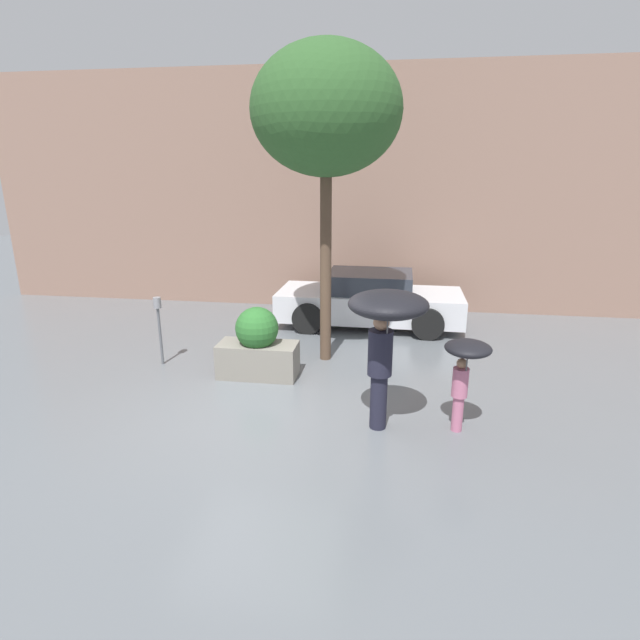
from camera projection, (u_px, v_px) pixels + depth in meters
The scene contains 8 objects.
ground_plane at pixel (258, 415), 7.52m from camera, with size 40.00×40.00×0.00m, color slate.
building_facade at pixel (321, 192), 12.82m from camera, with size 18.00×0.30×6.00m.
planter_box at pixel (258, 346), 8.79m from camera, with size 1.40×0.75×1.27m.
person_adult at pixel (386, 321), 6.60m from camera, with size 1.06×1.06×2.03m.
person_child at pixel (465, 362), 6.72m from camera, with size 0.62×0.62×1.37m.
parked_car_near at pixel (370, 300), 11.73m from camera, with size 4.29×1.98×1.28m.
street_tree at pixel (326, 112), 8.49m from camera, with size 2.60×2.60×5.63m.
parking_meter at pixel (158, 317), 9.24m from camera, with size 0.14×0.14×1.31m.
Camera 1 is at (1.93, -6.58, 3.53)m, focal length 28.00 mm.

